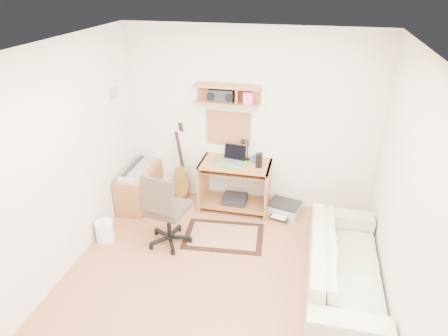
% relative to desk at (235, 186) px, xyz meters
% --- Properties ---
extents(floor, '(3.60, 4.00, 0.01)m').
position_rel_desk_xyz_m(floor, '(0.14, -1.73, -0.38)').
color(floor, '#A76945').
rests_on(floor, ground).
extents(ceiling, '(3.60, 4.00, 0.01)m').
position_rel_desk_xyz_m(ceiling, '(0.14, -1.73, 2.23)').
color(ceiling, white).
rests_on(ceiling, ground).
extents(back_wall, '(3.60, 0.01, 2.60)m').
position_rel_desk_xyz_m(back_wall, '(0.14, 0.28, 0.93)').
color(back_wall, silver).
rests_on(back_wall, ground).
extents(left_wall, '(0.01, 4.00, 2.60)m').
position_rel_desk_xyz_m(left_wall, '(-1.66, -1.73, 0.93)').
color(left_wall, silver).
rests_on(left_wall, ground).
extents(right_wall, '(0.01, 4.00, 2.60)m').
position_rel_desk_xyz_m(right_wall, '(1.95, -1.73, 0.93)').
color(right_wall, silver).
rests_on(right_wall, ground).
extents(wall_shelf, '(0.90, 0.25, 0.26)m').
position_rel_desk_xyz_m(wall_shelf, '(-0.16, 0.15, 1.32)').
color(wall_shelf, '#A5653A').
rests_on(wall_shelf, back_wall).
extents(cork_board, '(0.64, 0.03, 0.49)m').
position_rel_desk_xyz_m(cork_board, '(-0.16, 0.25, 0.79)').
color(cork_board, tan).
rests_on(cork_board, back_wall).
extents(wall_photo, '(0.02, 0.20, 0.15)m').
position_rel_desk_xyz_m(wall_photo, '(-1.65, -0.23, 1.34)').
color(wall_photo, '#4C8CBF').
rests_on(wall_photo, left_wall).
extents(desk, '(1.00, 0.55, 0.75)m').
position_rel_desk_xyz_m(desk, '(0.00, 0.00, 0.00)').
color(desk, '#A5653A').
rests_on(desk, floor).
extents(laptop, '(0.36, 0.36, 0.24)m').
position_rel_desk_xyz_m(laptop, '(-0.04, -0.02, 0.50)').
color(laptop, silver).
rests_on(laptop, desk).
extents(speaker, '(0.09, 0.09, 0.21)m').
position_rel_desk_xyz_m(speaker, '(0.35, -0.05, 0.48)').
color(speaker, black).
rests_on(speaker, desk).
extents(desk_lamp, '(0.11, 0.11, 0.34)m').
position_rel_desk_xyz_m(desk_lamp, '(0.15, 0.14, 0.54)').
color(desk_lamp, black).
rests_on(desk_lamp, desk).
extents(pencil_cup, '(0.07, 0.07, 0.11)m').
position_rel_desk_xyz_m(pencil_cup, '(0.26, 0.10, 0.43)').
color(pencil_cup, '#2F428F').
rests_on(pencil_cup, desk).
extents(boombox, '(0.34, 0.16, 0.18)m').
position_rel_desk_xyz_m(boombox, '(-0.24, 0.15, 1.30)').
color(boombox, black).
rests_on(boombox, wall_shelf).
extents(rug, '(1.11, 0.79, 0.01)m').
position_rel_desk_xyz_m(rug, '(0.00, -0.74, -0.37)').
color(rug, tan).
rests_on(rug, floor).
extents(task_chair, '(0.61, 0.61, 1.05)m').
position_rel_desk_xyz_m(task_chair, '(-0.66, -1.01, 0.15)').
color(task_chair, '#3A2E22').
rests_on(task_chair, floor).
extents(cabinet, '(0.40, 0.90, 0.55)m').
position_rel_desk_xyz_m(cabinet, '(-1.44, -0.18, -0.10)').
color(cabinet, '#A5653A').
rests_on(cabinet, floor).
extents(music_keyboard, '(0.25, 0.81, 0.07)m').
position_rel_desk_xyz_m(music_keyboard, '(-1.44, -0.18, 0.21)').
color(music_keyboard, '#B2B5BA').
rests_on(music_keyboard, cabinet).
extents(guitar, '(0.37, 0.30, 1.20)m').
position_rel_desk_xyz_m(guitar, '(-0.89, 0.13, 0.23)').
color(guitar, olive).
rests_on(guitar, floor).
extents(waste_basket, '(0.27, 0.27, 0.28)m').
position_rel_desk_xyz_m(waste_basket, '(-1.51, -1.16, -0.23)').
color(waste_basket, white).
rests_on(waste_basket, floor).
extents(printer, '(0.52, 0.45, 0.17)m').
position_rel_desk_xyz_m(printer, '(0.74, 0.01, -0.29)').
color(printer, '#A5A8AA').
rests_on(printer, floor).
extents(sofa, '(0.59, 2.02, 0.79)m').
position_rel_desk_xyz_m(sofa, '(1.52, -1.33, 0.02)').
color(sofa, '#C0B798').
rests_on(sofa, floor).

